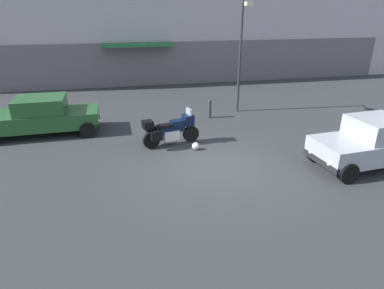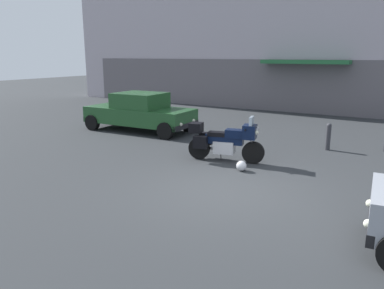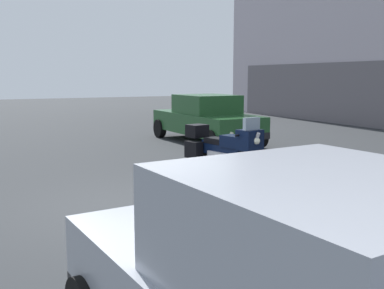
{
  "view_description": "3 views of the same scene",
  "coord_description": "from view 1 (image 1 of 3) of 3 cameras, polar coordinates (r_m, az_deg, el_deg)",
  "views": [
    {
      "loc": [
        -2.88,
        -9.32,
        4.89
      ],
      "look_at": [
        -0.77,
        0.35,
        0.73
      ],
      "focal_mm": 30.63,
      "sensor_mm": 36.0,
      "label": 1
    },
    {
      "loc": [
        3.46,
        -7.47,
        3.05
      ],
      "look_at": [
        -1.22,
        0.37,
        0.87
      ],
      "focal_mm": 35.21,
      "sensor_mm": 36.0,
      "label": 2
    },
    {
      "loc": [
        6.74,
        -2.61,
        2.13
      ],
      "look_at": [
        -0.39,
        1.03,
        0.93
      ],
      "focal_mm": 42.11,
      "sensor_mm": 36.0,
      "label": 3
    }
  ],
  "objects": [
    {
      "name": "ground_plane",
      "position": [
        10.91,
        4.36,
        -3.91
      ],
      "size": [
        80.0,
        80.0,
        0.0
      ],
      "primitive_type": "plane",
      "color": "#2D3033"
    },
    {
      "name": "car_hatchback_near",
      "position": [
        12.16,
        28.82,
        0.24
      ],
      "size": [
        3.97,
        2.04,
        1.64
      ],
      "rotation": [
        0.0,
        0.0,
        3.22
      ],
      "color": "#9EA3AD",
      "rests_on": "ground"
    },
    {
      "name": "car_sedan_far",
      "position": [
        14.77,
        -24.68,
        4.54
      ],
      "size": [
        4.62,
        2.02,
        1.56
      ],
      "rotation": [
        0.0,
        0.0,
        0.03
      ],
      "color": "#235128",
      "rests_on": "ground"
    },
    {
      "name": "bollard_curbside",
      "position": [
        15.63,
        3.1,
        6.34
      ],
      "size": [
        0.16,
        0.16,
        0.89
      ],
      "color": "#333338",
      "rests_on": "ground"
    },
    {
      "name": "motorcycle",
      "position": [
        12.39,
        -3.8,
        2.58
      ],
      "size": [
        2.24,
        1.0,
        1.36
      ],
      "rotation": [
        0.0,
        0.0,
        0.21
      ],
      "color": "black",
      "rests_on": "ground"
    },
    {
      "name": "streetlamp_curbside",
      "position": [
        16.17,
        8.62,
        16.28
      ],
      "size": [
        0.28,
        0.94,
        5.18
      ],
      "color": "#2D2D33",
      "rests_on": "ground"
    },
    {
      "name": "helmet",
      "position": [
        12.12,
        0.64,
        -0.29
      ],
      "size": [
        0.28,
        0.28,
        0.28
      ],
      "primitive_type": "sphere",
      "color": "silver",
      "rests_on": "ground"
    }
  ]
}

